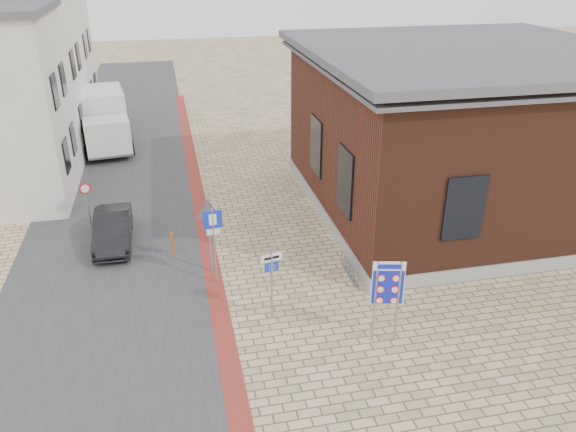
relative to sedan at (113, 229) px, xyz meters
name	(u,v)px	position (x,y,z in m)	size (l,w,h in m)	color
ground	(288,322)	(5.47, -6.36, -0.62)	(120.00, 120.00, 0.00)	tan
road_strip	(124,166)	(-0.03, 8.64, -0.61)	(7.00, 60.00, 0.02)	#38383A
curb_strip	(198,198)	(3.47, 3.64, -0.61)	(0.60, 40.00, 0.02)	maroon
brick_building	(461,128)	(14.47, 0.63, 2.86)	(13.00, 13.00, 6.80)	gray
townhouse_mid	(5,71)	(-5.52, 11.64, 3.94)	(7.40, 6.40, 9.10)	silver
townhouse_far	(29,59)	(-5.52, 17.64, 3.54)	(7.40, 6.40, 8.30)	silver
bike_rack	(349,268)	(8.12, -4.16, -0.36)	(0.08, 1.80, 0.60)	slate
sedan	(113,229)	(0.00, 0.00, 0.00)	(1.32, 3.78, 1.25)	black
box_truck	(104,120)	(-1.05, 12.14, 0.98)	(3.12, 6.18, 3.10)	slate
border_sign	(388,285)	(7.97, -7.83, 1.28)	(0.89, 0.25, 2.65)	gray
essen_sign	(272,274)	(5.03, -6.06, 0.97)	(0.65, 0.17, 2.41)	gray
parking_sign	(213,232)	(3.56, -3.66, 1.31)	(0.62, 0.07, 2.80)	gray
yield_sign	(208,218)	(3.47, -2.86, 1.47)	(0.97, 0.19, 2.73)	gray
speed_sign	(87,199)	(-1.03, 1.64, 0.65)	(0.45, 0.17, 1.96)	gray
bollard	(172,243)	(2.17, -1.36, -0.16)	(0.08, 0.08, 0.92)	#F5520C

